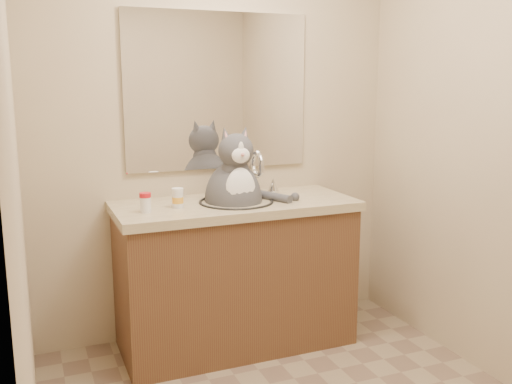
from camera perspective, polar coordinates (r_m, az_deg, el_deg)
room at (r=2.25m, az=6.34°, el=3.00°), size 2.22×2.52×2.42m
vanity at (r=3.29m, az=-2.06°, el=-7.88°), size 1.34×0.59×1.12m
mirror at (r=3.37m, az=-3.81°, el=10.00°), size 1.10×0.02×0.90m
shower_curtain at (r=2.11m, az=-21.14°, el=-2.91°), size 0.02×1.30×1.93m
cat at (r=3.17m, az=-2.15°, el=-0.17°), size 0.45×0.37×0.64m
pill_bottle_redcap at (r=2.96m, az=-11.00°, el=-1.03°), size 0.06×0.06×0.10m
pill_bottle_orange at (r=3.04m, az=-7.83°, el=-0.63°), size 0.07×0.07×0.11m
grey_canister at (r=3.07m, az=-7.68°, el=-0.85°), size 0.05×0.05×0.07m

